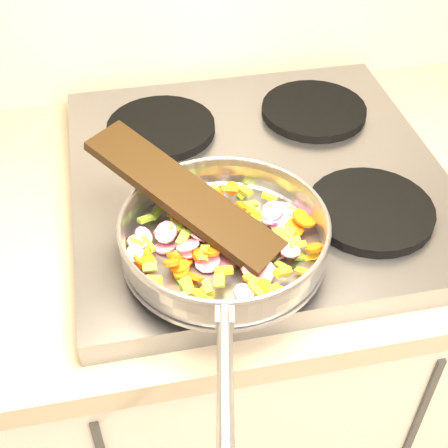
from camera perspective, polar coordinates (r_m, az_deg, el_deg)
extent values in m
cube|color=#939399|center=(1.04, 3.03, 4.11)|extent=(0.60, 0.60, 0.04)
cylinder|color=black|center=(0.89, -3.49, -1.12)|extent=(0.19, 0.19, 0.02)
cylinder|color=black|center=(0.96, 13.25, 1.23)|extent=(0.19, 0.19, 0.02)
cylinder|color=black|center=(1.11, -5.77, 8.75)|extent=(0.19, 0.19, 0.02)
cylinder|color=black|center=(1.17, 8.21, 10.25)|extent=(0.19, 0.19, 0.02)
cylinder|color=#9E9EA5|center=(0.86, 0.00, -2.38)|extent=(0.28, 0.28, 0.01)
torus|color=#9E9EA5|center=(0.84, 0.00, -0.99)|extent=(0.32, 0.32, 0.05)
torus|color=#9E9EA5|center=(0.82, 0.00, 0.20)|extent=(0.28, 0.28, 0.01)
cylinder|color=#9E9EA5|center=(0.67, 0.11, -13.97)|extent=(0.05, 0.19, 0.02)
cube|color=#9E9EA5|center=(0.73, 0.06, -8.44)|extent=(0.03, 0.03, 0.02)
cube|color=#84AC2D|center=(0.91, -0.89, 2.34)|extent=(0.02, 0.02, 0.01)
cube|color=#84AC2D|center=(0.77, 2.04, -7.36)|extent=(0.03, 0.02, 0.02)
cube|color=yellow|center=(0.86, -3.03, -1.58)|extent=(0.02, 0.02, 0.01)
cube|color=yellow|center=(0.92, 4.16, 2.45)|extent=(0.02, 0.02, 0.01)
cylinder|color=#D31462|center=(0.86, -5.36, -2.07)|extent=(0.04, 0.04, 0.01)
cylinder|color=orange|center=(0.81, -3.92, -4.47)|extent=(0.03, 0.03, 0.01)
cube|color=#84AC2D|center=(0.86, -2.01, -1.64)|extent=(0.02, 0.01, 0.01)
cylinder|color=#D31462|center=(0.84, -2.30, -1.28)|extent=(0.03, 0.03, 0.03)
cube|color=#84AC2D|center=(0.78, -3.33, -5.67)|extent=(0.02, 0.02, 0.02)
cube|color=#84AC2D|center=(0.78, -5.06, -6.63)|extent=(0.02, 0.02, 0.01)
cube|color=yellow|center=(0.84, -8.08, -1.77)|extent=(0.02, 0.02, 0.01)
cylinder|color=orange|center=(0.90, -0.02, 1.29)|extent=(0.03, 0.03, 0.01)
cylinder|color=orange|center=(0.83, 0.41, -2.37)|extent=(0.03, 0.03, 0.01)
cylinder|color=#D31462|center=(0.88, 4.25, 0.19)|extent=(0.03, 0.03, 0.02)
cylinder|color=orange|center=(0.87, 2.20, -0.22)|extent=(0.03, 0.03, 0.02)
cylinder|color=#D31462|center=(0.83, -3.28, -2.43)|extent=(0.03, 0.03, 0.02)
cube|color=#84AC2D|center=(0.89, -3.08, 1.58)|extent=(0.02, 0.02, 0.02)
cube|color=yellow|center=(0.79, -6.30, -5.89)|extent=(0.02, 0.02, 0.01)
cube|color=yellow|center=(0.78, -0.14, -7.78)|extent=(0.02, 0.02, 0.02)
cube|color=#84AC2D|center=(0.89, -4.71, 1.36)|extent=(0.02, 0.03, 0.02)
cube|color=#84AC2D|center=(0.83, -4.38, -2.98)|extent=(0.02, 0.02, 0.02)
cube|color=#84AC2D|center=(0.77, 4.13, -6.66)|extent=(0.02, 0.02, 0.02)
cube|color=#84AC2D|center=(0.85, -4.40, -0.26)|extent=(0.02, 0.02, 0.01)
cube|color=#84AC2D|center=(0.89, 6.04, 0.39)|extent=(0.03, 0.02, 0.01)
cylinder|color=orange|center=(0.91, 1.86, 1.65)|extent=(0.03, 0.03, 0.02)
cylinder|color=orange|center=(0.84, 2.69, -1.24)|extent=(0.03, 0.03, 0.01)
cube|color=yellow|center=(0.86, -1.01, 0.42)|extent=(0.02, 0.03, 0.02)
cube|color=yellow|center=(0.78, 2.88, -5.95)|extent=(0.02, 0.02, 0.01)
cube|color=#84AC2D|center=(0.83, 5.34, -3.94)|extent=(0.02, 0.02, 0.01)
cylinder|color=#D31462|center=(0.88, 5.03, 0.08)|extent=(0.04, 0.03, 0.02)
cube|color=yellow|center=(0.80, 5.39, -4.41)|extent=(0.03, 0.02, 0.02)
cube|color=yellow|center=(0.85, 6.16, -1.59)|extent=(0.03, 0.01, 0.01)
cube|color=#84AC2D|center=(0.78, 3.97, -6.94)|extent=(0.02, 0.02, 0.02)
cube|color=yellow|center=(0.88, -4.52, -0.16)|extent=(0.02, 0.02, 0.01)
cube|color=#84AC2D|center=(0.84, -3.72, -1.23)|extent=(0.03, 0.03, 0.01)
cylinder|color=#D31462|center=(0.85, -5.32, -0.75)|extent=(0.03, 0.03, 0.03)
cube|color=#84AC2D|center=(0.92, -2.69, 2.79)|extent=(0.02, 0.02, 0.02)
cube|color=#84AC2D|center=(0.94, 1.73, 2.83)|extent=(0.03, 0.03, 0.02)
cylinder|color=#D31462|center=(0.83, 6.03, -2.41)|extent=(0.04, 0.04, 0.01)
cube|color=yellow|center=(0.90, -3.83, 1.26)|extent=(0.02, 0.03, 0.01)
cylinder|color=#D31462|center=(0.78, 1.82, -6.32)|extent=(0.04, 0.04, 0.02)
cylinder|color=orange|center=(0.82, -1.20, -2.43)|extent=(0.03, 0.03, 0.01)
cube|color=#84AC2D|center=(0.85, 6.99, -2.96)|extent=(0.02, 0.02, 0.02)
cylinder|color=orange|center=(0.87, 7.07, 0.62)|extent=(0.04, 0.04, 0.02)
cylinder|color=orange|center=(0.93, -0.63, 3.01)|extent=(0.03, 0.03, 0.01)
cube|color=yellow|center=(0.89, 2.67, 0.63)|extent=(0.02, 0.02, 0.01)
cylinder|color=#D31462|center=(0.83, -8.22, -2.65)|extent=(0.03, 0.03, 0.02)
cylinder|color=orange|center=(0.83, -2.28, -2.81)|extent=(0.03, 0.03, 0.02)
cube|color=yellow|center=(0.92, -4.74, 2.73)|extent=(0.02, 0.01, 0.01)
cylinder|color=#D31462|center=(0.84, -7.93, -1.66)|extent=(0.03, 0.03, 0.01)
cube|color=yellow|center=(0.92, 0.54, 3.30)|extent=(0.03, 0.01, 0.02)
cube|color=#84AC2D|center=(0.80, -6.25, -5.97)|extent=(0.02, 0.02, 0.01)
cylinder|color=#D31462|center=(0.86, -7.36, -1.06)|extent=(0.03, 0.03, 0.02)
cylinder|color=#D31462|center=(0.86, -5.57, -0.60)|extent=(0.03, 0.03, 0.02)
cube|color=yellow|center=(0.78, 4.55, -5.99)|extent=(0.02, 0.02, 0.01)
cylinder|color=#D31462|center=(0.81, 2.52, -4.54)|extent=(0.03, 0.04, 0.03)
cylinder|color=orange|center=(0.82, 2.32, -4.09)|extent=(0.03, 0.03, 0.02)
cube|color=yellow|center=(0.79, 2.56, -5.12)|extent=(0.02, 0.03, 0.01)
cylinder|color=orange|center=(0.84, -1.77, -2.68)|extent=(0.03, 0.03, 0.01)
cube|color=yellow|center=(0.89, -4.41, 0.25)|extent=(0.01, 0.02, 0.01)
cube|color=#84AC2D|center=(0.85, 5.00, -0.77)|extent=(0.02, 0.02, 0.02)
cylinder|color=#D31462|center=(0.89, 0.15, 0.61)|extent=(0.03, 0.03, 0.01)
cube|color=#84AC2D|center=(0.85, -0.50, -1.55)|extent=(0.03, 0.02, 0.02)
cube|color=#84AC2D|center=(0.80, -3.30, -5.79)|extent=(0.03, 0.02, 0.01)
cylinder|color=#D31462|center=(0.85, 5.00, -2.75)|extent=(0.03, 0.03, 0.02)
cylinder|color=orange|center=(0.93, 0.76, 3.27)|extent=(0.02, 0.02, 0.02)
cube|color=#84AC2D|center=(0.90, -1.82, 1.39)|extent=(0.02, 0.02, 0.01)
cylinder|color=orange|center=(0.82, -0.92, -2.35)|extent=(0.03, 0.03, 0.01)
cube|color=#84AC2D|center=(0.90, 4.49, 1.66)|extent=(0.02, 0.02, 0.02)
cylinder|color=orange|center=(0.84, 5.61, -2.31)|extent=(0.03, 0.03, 0.02)
cube|color=#84AC2D|center=(0.79, -1.50, -5.77)|extent=(0.01, 0.02, 0.01)
cube|color=yellow|center=(0.92, 1.96, 3.06)|extent=(0.02, 0.03, 0.01)
cylinder|color=orange|center=(0.84, -7.69, -2.81)|extent=(0.03, 0.03, 0.02)
cube|color=#84AC2D|center=(0.90, -6.31, 0.88)|extent=(0.03, 0.03, 0.01)
cube|color=yellow|center=(0.89, 3.01, 0.61)|extent=(0.02, 0.02, 0.02)
cylinder|color=orange|center=(0.79, -1.64, -6.36)|extent=(0.03, 0.02, 0.03)
cylinder|color=orange|center=(0.84, 8.22, -2.18)|extent=(0.03, 0.03, 0.02)
cube|color=yellow|center=(0.77, -2.23, -6.47)|extent=(0.02, 0.02, 0.01)
cylinder|color=orange|center=(0.87, 6.48, -0.33)|extent=(0.04, 0.04, 0.02)
cube|color=#84AC2D|center=(0.79, -6.50, -5.10)|extent=(0.03, 0.02, 0.01)
cube|color=#84AC2D|center=(0.91, -0.72, 2.18)|extent=(0.02, 0.02, 0.01)
cylinder|color=orange|center=(0.85, -1.30, -1.24)|extent=(0.03, 0.03, 0.01)
cylinder|color=orange|center=(0.83, -3.69, -3.56)|extent=(0.03, 0.02, 0.02)
cube|color=#84AC2D|center=(0.81, -3.82, -5.19)|extent=(0.02, 0.02, 0.01)
cylinder|color=orange|center=(0.84, -1.51, -1.21)|extent=(0.02, 0.02, 0.01)
cylinder|color=#D31462|center=(0.93, -2.37, 2.42)|extent=(0.03, 0.03, 0.01)
cylinder|color=#D31462|center=(0.83, -1.53, -3.40)|extent=(0.05, 0.04, 0.02)
cylinder|color=#D31462|center=(0.89, 5.84, 0.56)|extent=(0.04, 0.04, 0.02)
cube|color=yellow|center=(0.79, 2.66, -6.60)|extent=(0.02, 0.02, 0.01)
cylinder|color=orange|center=(0.87, 6.46, -0.92)|extent=(0.03, 0.03, 0.02)
cube|color=#84AC2D|center=(0.87, -1.87, 0.09)|extent=(0.02, 0.02, 0.02)
cube|color=#84AC2D|center=(0.92, -2.87, 3.49)|extent=(0.02, 0.01, 0.01)
cube|color=#84AC2D|center=(0.90, 5.68, 1.00)|extent=(0.02, 0.02, 0.01)
cube|color=#84AC2D|center=(0.79, -0.40, -5.06)|extent=(0.02, 0.03, 0.02)
cylinder|color=orange|center=(0.92, -0.82, 2.47)|extent=(0.03, 0.03, 0.02)
cylinder|color=#D31462|center=(0.83, 0.13, -3.50)|extent=(0.03, 0.03, 0.01)
cube|color=#84AC2D|center=(0.86, -5.57, -0.93)|extent=(0.02, 0.03, 0.01)
cube|color=#84AC2D|center=(0.82, -1.80, -2.66)|extent=(0.02, 0.03, 0.02)
cylinder|color=#D31462|center=(0.92, -2.54, 2.98)|extent=(0.03, 0.04, 0.02)
cube|color=#84AC2D|center=(0.79, -1.58, -7.08)|extent=(0.02, 0.02, 0.01)
cube|color=#84AC2D|center=(0.86, 5.93, -0.81)|extent=(0.02, 0.02, 0.01)
cube|color=#84AC2D|center=(0.91, 2.45, 1.80)|extent=(0.02, 0.01, 0.01)
cube|color=yellow|center=(0.85, -6.99, -1.84)|extent=(0.02, 0.03, 0.01)
cylinder|color=orange|center=(0.83, -7.65, -3.36)|extent=(0.03, 0.03, 0.02)
cylinder|color=#D31462|center=(0.89, -4.24, -0.15)|extent=(0.04, 0.04, 0.02)
cylinder|color=#D31462|center=(0.81, 3.72, -4.47)|extent=(0.03, 0.03, 0.02)
cylinder|color=#D31462|center=(0.88, 4.47, 1.20)|extent=(0.04, 0.04, 0.02)
cylinder|color=orange|center=(0.83, -4.45, -2.83)|extent=(0.04, 0.03, 0.02)
cylinder|color=orange|center=(0.79, 3.62, -5.78)|extent=(0.03, 0.03, 0.02)
cube|color=#84AC2D|center=(0.89, -0.91, 1.88)|extent=(0.02, 0.02, 0.01)
cylinder|color=orange|center=(0.88, -3.81, 0.50)|extent=(0.04, 0.03, 0.03)
cube|color=#84AC2D|center=(0.85, 5.63, -1.30)|extent=(0.02, 0.01, 0.02)
cube|color=#84AC2D|center=(0.90, 5.82, 1.38)|extent=(0.02, 0.01, 0.02)
cylinder|color=#D31462|center=(0.77, -3.30, -7.18)|extent=(0.04, 0.05, 0.02)
cylinder|color=#D31462|center=(0.91, 6.31, 0.91)|extent=(0.05, 0.05, 0.02)
cube|color=yellow|center=(0.82, 2.66, -3.05)|extent=(0.02, 0.01, 0.01)
cube|color=yellow|center=(0.88, 2.70, 1.27)|extent=(0.02, 0.02, 0.01)
cylinder|color=orange|center=(0.86, 4.52, -1.99)|extent=(0.03, 0.03, 0.02)
cube|color=#84AC2D|center=(0.85, 4.46, -1.91)|extent=(0.02, 0.01, 0.02)
cube|color=#84AC2D|center=(0.84, 6.87, -1.88)|extent=(0.02, 0.02, 0.02)
cube|color=yellow|center=(0.85, 8.09, -3.01)|extent=(0.02, 0.02, 0.02)
cube|color=#84AC2D|center=(0.82, 2.11, -3.07)|extent=(0.02, 0.02, 0.02)
cube|color=#84AC2D|center=(0.88, -7.21, 0.46)|extent=(0.02, 0.02, 0.01)
cylinder|color=orange|center=(0.93, -0.83, 2.73)|extent=(0.03, 0.04, 0.02)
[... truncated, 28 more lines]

